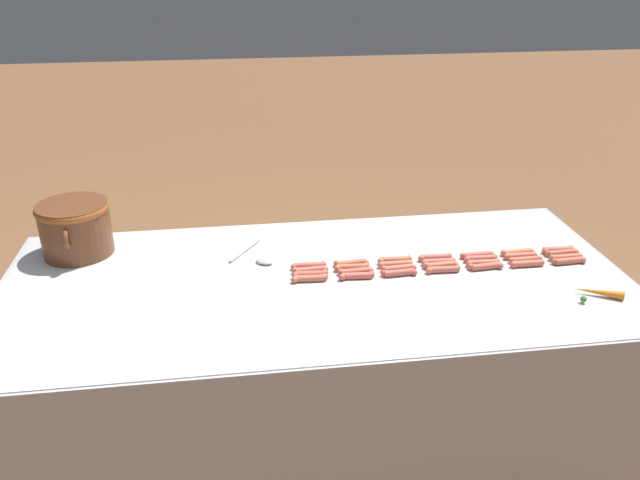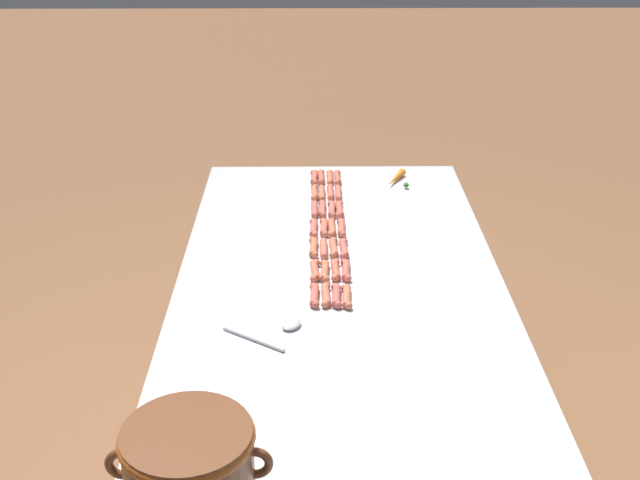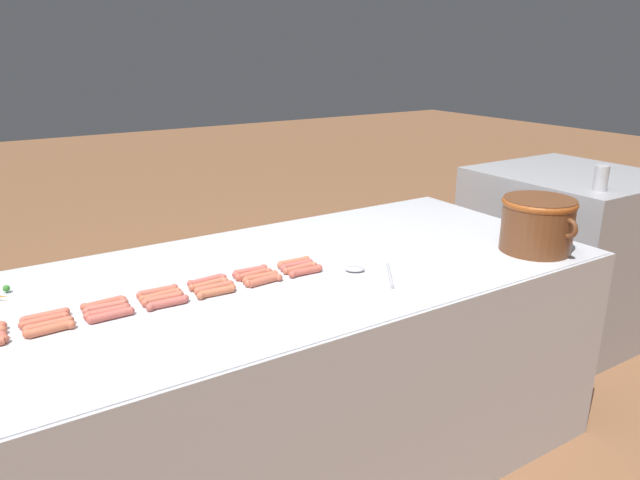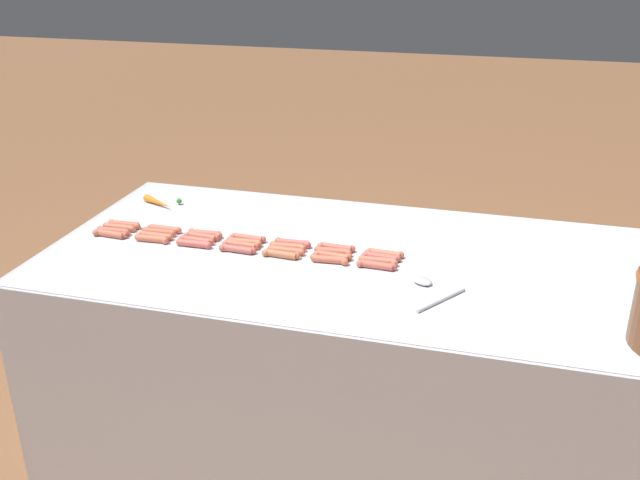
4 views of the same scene
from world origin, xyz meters
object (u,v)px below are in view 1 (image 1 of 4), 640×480
object	(u,v)px
carrot	(597,293)
hot_dog_7	(566,257)
hot_dog_20	(310,270)
hot_dog_10	(441,265)
hot_dog_1	(527,264)
hot_dog_4	(399,273)
hot_dog_6	(310,278)
serving_spoon	(258,258)
hot_dog_24	(435,257)
hot_dog_5	(357,276)
hot_dog_3	(443,269)
hot_dog_2	(486,266)
hot_dog_11	(399,268)
hot_dog_15	(520,256)
hot_dog_14	(562,253)
hot_dog_8	(525,260)
hot_dog_17	(439,262)
hot_dog_22	(517,252)
hot_dog_25	(395,260)
hot_dog_9	(483,263)
hot_dog_21	(558,250)
hot_dog_16	(481,258)
hot_dog_18	(395,264)
hot_dog_12	(356,271)
bean_pot	(75,226)
hot_dog_26	(351,263)
hot_dog_27	(309,266)
hot_dog_0	(569,261)
hot_dog_23	(477,255)
hot_dog_13	(310,274)
hot_dog_19	(352,267)

from	to	relation	value
carrot	hot_dog_7	bearing A→B (deg)	-5.52
hot_dog_20	hot_dog_10	bearing A→B (deg)	-93.49
hot_dog_1	carrot	distance (m)	0.29
hot_dog_4	hot_dog_10	distance (m)	0.18
hot_dog_6	serving_spoon	bearing A→B (deg)	41.37
hot_dog_7	hot_dog_24	xyz separation A→B (m)	(0.07, 0.51, 0.00)
hot_dog_5	hot_dog_20	xyz separation A→B (m)	(0.07, 0.17, 0.00)
hot_dog_3	hot_dog_4	xyz separation A→B (m)	(-0.00, 0.17, 0.00)
hot_dog_2	hot_dog_10	xyz separation A→B (m)	(0.03, 0.17, 0.00)
hot_dog_11	hot_dog_15	size ratio (longest dim) A/B	1.00
hot_dog_14	hot_dog_20	xyz separation A→B (m)	(-0.00, 1.02, 0.00)
hot_dog_14	hot_dog_2	bearing A→B (deg)	101.16
hot_dog_8	hot_dog_1	bearing A→B (deg)	167.98
hot_dog_17	hot_dog_22	bearing A→B (deg)	-84.30
hot_dog_25	hot_dog_17	bearing A→B (deg)	-103.21
hot_dog_9	hot_dog_21	size ratio (longest dim) A/B	1.00
hot_dog_8	hot_dog_15	distance (m)	0.04
hot_dog_16	hot_dog_22	xyz separation A→B (m)	(0.03, -0.17, 0.00)
hot_dog_18	serving_spoon	bearing A→B (deg)	75.10
hot_dog_4	hot_dog_12	distance (m)	0.16
hot_dog_22	bean_pot	world-z (taller)	bean_pot
hot_dog_15	hot_dog_18	xyz separation A→B (m)	(-0.00, 0.51, 0.00)
hot_dog_5	hot_dog_8	size ratio (longest dim) A/B	1.00
hot_dog_3	hot_dog_5	world-z (taller)	same
hot_dog_16	serving_spoon	xyz separation A→B (m)	(0.14, 0.87, -0.00)
hot_dog_26	hot_dog_27	distance (m)	0.17
hot_dog_24	serving_spoon	size ratio (longest dim) A/B	0.57
hot_dog_0	carrot	world-z (taller)	carrot
hot_dog_5	hot_dog_18	distance (m)	0.18
hot_dog_21	hot_dog_23	bearing A→B (deg)	89.99
hot_dog_10	hot_dog_23	distance (m)	0.18
hot_dog_18	bean_pot	size ratio (longest dim) A/B	0.40
hot_dog_9	hot_dog_26	xyz separation A→B (m)	(0.07, 0.51, 0.00)
bean_pot	carrot	xyz separation A→B (m)	(-0.62, -1.90, -0.10)
hot_dog_3	hot_dog_27	size ratio (longest dim) A/B	1.00
hot_dog_0	hot_dog_13	world-z (taller)	same
hot_dog_16	hot_dog_19	size ratio (longest dim) A/B	1.00
hot_dog_11	hot_dog_17	size ratio (longest dim) A/B	1.00
hot_dog_15	hot_dog_21	size ratio (longest dim) A/B	1.00
hot_dog_8	hot_dog_26	bearing A→B (deg)	84.37
hot_dog_22	hot_dog_27	xyz separation A→B (m)	(0.00, 0.85, 0.00)
hot_dog_0	hot_dog_5	xyz separation A→B (m)	(-0.00, 0.85, 0.00)
hot_dog_3	hot_dog_19	size ratio (longest dim) A/B	1.00
hot_dog_7	hot_dog_11	distance (m)	0.68
hot_dog_19	hot_dog_18	bearing A→B (deg)	-89.66
hot_dog_14	hot_dog_1	bearing A→B (deg)	111.15
hot_dog_19	bean_pot	world-z (taller)	bean_pot
hot_dog_4	hot_dog_26	size ratio (longest dim) A/B	1.00
hot_dog_9	hot_dog_7	bearing A→B (deg)	-89.88
hot_dog_11	serving_spoon	size ratio (longest dim) A/B	0.57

